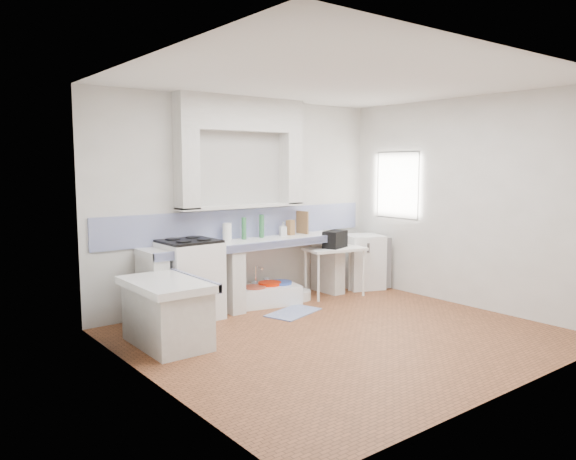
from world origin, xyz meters
TOP-DOWN VIEW (x-y plane):
  - floor at (0.00, 0.00)m, footprint 4.50×4.50m
  - ceiling at (0.00, 0.00)m, footprint 4.50×4.50m
  - wall_back at (0.00, 2.00)m, footprint 4.50×0.00m
  - wall_front at (0.00, -2.00)m, footprint 4.50×0.00m
  - wall_left at (-2.25, 0.00)m, footprint 0.00×4.50m
  - wall_right at (2.25, 0.00)m, footprint 0.00×4.50m
  - alcove_mass at (-0.10, 1.88)m, footprint 1.90×0.25m
  - window_frame at (2.42, 1.20)m, footprint 0.35×0.86m
  - lace_valance at (2.28, 1.20)m, footprint 0.01×0.84m
  - counter_slab at (-0.10, 1.70)m, footprint 3.00×0.60m
  - counter_lip at (-0.10, 1.42)m, footprint 3.00×0.04m
  - counter_pier_left at (-1.50, 1.70)m, footprint 0.20×0.55m
  - counter_pier_mid at (-0.45, 1.70)m, footprint 0.20×0.55m
  - counter_pier_right at (1.30, 1.70)m, footprint 0.20×0.55m
  - peninsula_top at (-1.70, 0.90)m, footprint 0.70×1.10m
  - peninsula_base at (-1.70, 0.90)m, footprint 0.60×1.00m
  - peninsula_lip at (-1.37, 0.90)m, footprint 0.04×1.10m
  - backsplash at (0.00, 1.99)m, footprint 4.27×0.03m
  - stove at (-1.02, 1.69)m, footprint 0.70×0.67m
  - sink at (0.10, 1.68)m, footprint 1.05×0.72m
  - side_table at (1.20, 1.44)m, footprint 0.93×0.63m
  - fridge at (1.93, 1.57)m, footprint 0.69×0.69m
  - bucket_red at (-0.06, 1.65)m, footprint 0.32×0.32m
  - bucket_orange at (0.20, 1.67)m, footprint 0.32×0.32m
  - bucket_blue at (0.36, 1.63)m, footprint 0.40×0.40m
  - basin_white at (0.65, 1.59)m, footprint 0.37×0.37m
  - water_bottle_a at (0.07, 1.85)m, footprint 0.10×0.10m
  - water_bottle_b at (0.28, 1.85)m, footprint 0.11×0.11m
  - black_bag at (1.21, 1.45)m, footprint 0.44×0.34m
  - green_bottle_a at (-0.10, 1.85)m, footprint 0.08×0.08m
  - green_bottle_b at (0.20, 1.85)m, footprint 0.08×0.08m
  - knife_block at (0.69, 1.83)m, footprint 0.13×0.11m
  - cutting_board at (0.93, 1.85)m, footprint 0.04×0.25m
  - paper_towel at (-0.36, 1.85)m, footprint 0.16×0.16m
  - soap_bottle at (0.55, 1.82)m, footprint 0.12×0.12m
  - rug at (0.15, 1.08)m, footprint 0.83×0.62m

SIDE VIEW (x-z plane):
  - floor at x=0.00m, z-range 0.00..0.00m
  - rug at x=0.15m, z-range 0.00..0.01m
  - basin_white at x=0.65m, z-range 0.00..0.13m
  - sink at x=0.10m, z-range 0.00..0.23m
  - bucket_red at x=-0.06m, z-range 0.00..0.28m
  - water_bottle_a at x=0.07m, z-range 0.00..0.29m
  - bucket_blue at x=0.36m, z-range 0.00..0.29m
  - bucket_orange at x=0.20m, z-range 0.00..0.30m
  - water_bottle_b at x=0.28m, z-range 0.00..0.32m
  - peninsula_base at x=-1.70m, z-range 0.00..0.62m
  - side_table at x=1.20m, z-range 0.34..0.38m
  - counter_pier_left at x=-1.50m, z-range 0.00..0.82m
  - counter_pier_mid at x=-0.45m, z-range 0.00..0.82m
  - counter_pier_right at x=1.30m, z-range 0.00..0.82m
  - fridge at x=1.93m, z-range 0.00..0.83m
  - stove at x=-1.02m, z-range 0.00..0.96m
  - peninsula_top at x=-1.70m, z-range 0.62..0.70m
  - peninsula_lip at x=-1.37m, z-range 0.61..0.71m
  - black_bag at x=1.21m, z-range 0.71..0.96m
  - counter_slab at x=-0.10m, z-range 0.82..0.90m
  - counter_lip at x=-0.10m, z-range 0.81..0.91m
  - soap_bottle at x=0.55m, z-range 0.90..1.10m
  - knife_block at x=0.69m, z-range 0.90..1.12m
  - paper_towel at x=-0.36m, z-range 0.90..1.14m
  - green_bottle_a at x=-0.10m, z-range 0.90..1.20m
  - green_bottle_b at x=0.20m, z-range 0.90..1.22m
  - cutting_board at x=0.93m, z-range 0.90..1.23m
  - backsplash at x=0.00m, z-range 0.90..1.30m
  - wall_back at x=0.00m, z-range -0.85..3.65m
  - wall_front at x=0.00m, z-range -0.85..3.65m
  - wall_left at x=-2.25m, z-range -0.85..3.65m
  - wall_right at x=2.25m, z-range -0.85..3.65m
  - window_frame at x=2.42m, z-range 1.07..2.13m
  - lace_valance at x=2.28m, z-range 1.86..2.10m
  - alcove_mass at x=-0.10m, z-range 2.35..2.80m
  - ceiling at x=0.00m, z-range 2.80..2.80m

